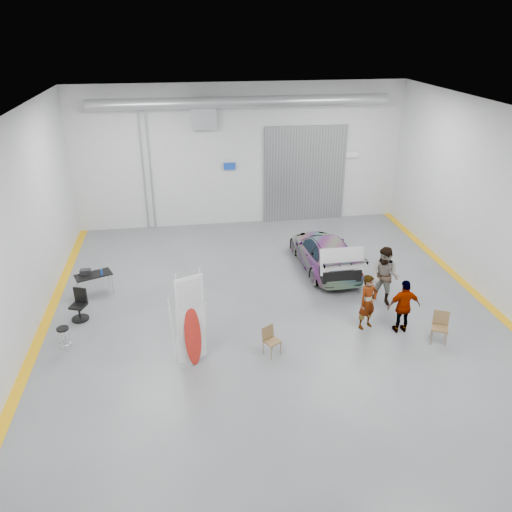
{
  "coord_description": "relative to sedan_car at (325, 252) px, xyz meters",
  "views": [
    {
      "loc": [
        -2.52,
        -12.75,
        8.22
      ],
      "look_at": [
        -0.38,
        1.25,
        1.5
      ],
      "focal_mm": 35.0,
      "sensor_mm": 36.0,
      "label": 1
    }
  ],
  "objects": [
    {
      "name": "ground",
      "position": [
        -2.41,
        -3.02,
        -0.62
      ],
      "size": [
        16.0,
        16.0,
        0.0
      ],
      "primitive_type": "plane",
      "color": "#5B5D62",
      "rests_on": "ground"
    },
    {
      "name": "room_shell",
      "position": [
        -2.17,
        -0.8,
        3.46
      ],
      "size": [
        14.02,
        16.18,
        6.01
      ],
      "color": "silver",
      "rests_on": "ground"
    },
    {
      "name": "sedan_car",
      "position": [
        0.0,
        0.0,
        0.0
      ],
      "size": [
        1.95,
        4.37,
        1.24
      ],
      "primitive_type": "imported",
      "rotation": [
        0.0,
        0.0,
        3.19
      ],
      "color": "silver",
      "rests_on": "ground"
    },
    {
      "name": "person_a",
      "position": [
        0.15,
        -3.96,
        0.23
      ],
      "size": [
        0.73,
        0.62,
        1.7
      ],
      "primitive_type": "imported",
      "rotation": [
        0.0,
        0.0,
        0.41
      ],
      "color": "#9B6654",
      "rests_on": "ground"
    },
    {
      "name": "person_b",
      "position": [
        1.14,
        -2.73,
        0.35
      ],
      "size": [
        1.19,
        1.18,
        1.93
      ],
      "primitive_type": "imported",
      "rotation": [
        0.0,
        0.0,
        -0.76
      ],
      "color": "#496386",
      "rests_on": "ground"
    },
    {
      "name": "person_c",
      "position": [
        1.09,
        -4.33,
        0.21
      ],
      "size": [
        0.97,
        0.41,
        1.66
      ],
      "primitive_type": "imported",
      "rotation": [
        0.0,
        0.0,
        3.13
      ],
      "color": "brown",
      "rests_on": "ground"
    },
    {
      "name": "surfboard_display",
      "position": [
        -5.01,
        -4.94,
        0.48
      ],
      "size": [
        0.72,
        0.42,
        2.72
      ],
      "rotation": [
        0.0,
        0.0,
        0.39
      ],
      "color": "white",
      "rests_on": "ground"
    },
    {
      "name": "folding_chair_near",
      "position": [
        -2.82,
        -4.85,
        -0.37
      ],
      "size": [
        0.52,
        0.57,
        0.81
      ],
      "rotation": [
        0.0,
        0.0,
        0.55
      ],
      "color": "brown",
      "rests_on": "ground"
    },
    {
      "name": "folding_chair_far",
      "position": [
        1.9,
        -5.0,
        -0.34
      ],
      "size": [
        0.57,
        0.61,
        0.9
      ],
      "rotation": [
        0.0,
        0.0,
        -0.45
      ],
      "color": "brown",
      "rests_on": "ground"
    },
    {
      "name": "shop_stool",
      "position": [
        -8.4,
        -3.76,
        -0.28
      ],
      "size": [
        0.35,
        0.35,
        0.68
      ],
      "rotation": [
        0.0,
        0.0,
        0.11
      ],
      "color": "black",
      "rests_on": "ground"
    },
    {
      "name": "work_table",
      "position": [
        -8.06,
        -0.72,
        0.1
      ],
      "size": [
        1.28,
        0.96,
        0.94
      ],
      "rotation": [
        0.0,
        0.0,
        0.38
      ],
      "color": "#9A9DA2",
      "rests_on": "ground"
    },
    {
      "name": "office_chair",
      "position": [
        -8.25,
        -2.22,
        -0.19
      ],
      "size": [
        0.55,
        0.58,
        0.97
      ],
      "rotation": [
        0.0,
        0.0,
        -0.37
      ],
      "color": "black",
      "rests_on": "ground"
    },
    {
      "name": "trunk_lid",
      "position": [
        0.0,
        -1.89,
        0.64
      ],
      "size": [
        1.45,
        0.88,
        0.04
      ],
      "primitive_type": "cube",
      "color": "silver",
      "rests_on": "sedan_car"
    }
  ]
}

